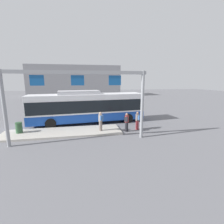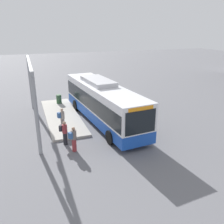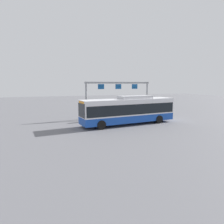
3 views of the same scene
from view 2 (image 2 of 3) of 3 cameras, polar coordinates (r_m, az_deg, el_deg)
ground_plane at (r=20.22m, az=-2.25°, el=-2.19°), size 120.00×120.00×0.00m
platform_curb at (r=21.71m, az=-11.97°, el=-0.84°), size 10.00×2.80×0.16m
bus_main at (r=19.63m, az=-2.33°, el=2.74°), size 12.03×3.60×3.46m
person_boarding at (r=15.25m, az=-9.23°, el=-6.33°), size 0.51×0.60×1.67m
person_waiting_near at (r=16.24m, az=-11.35°, el=-4.80°), size 0.52×0.61×1.67m
person_waiting_mid at (r=18.30m, az=-11.91°, el=-1.47°), size 0.46×0.59×1.67m
platform_sign_gantry at (r=19.15m, az=-18.88°, el=7.39°), size 10.03×0.24×5.20m
trash_bin at (r=24.94m, az=-12.62°, el=3.06°), size 0.52×0.52×0.90m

